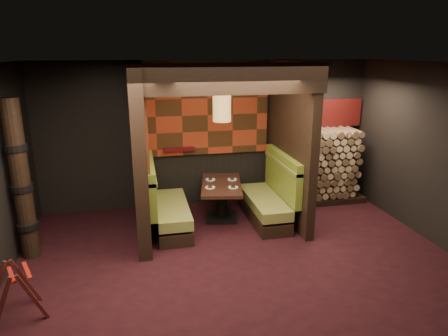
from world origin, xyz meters
TOP-DOWN VIEW (x-y plane):
  - floor at (0.00, 0.00)m, footprint 6.50×5.50m
  - ceiling at (0.00, 0.00)m, footprint 6.50×5.50m
  - wall_back at (0.00, 2.76)m, footprint 6.50×0.02m
  - wall_front at (0.00, -2.76)m, footprint 6.50×0.02m
  - partition_left at (-1.35, 1.65)m, footprint 0.20×2.20m
  - partition_right at (1.30, 1.70)m, footprint 0.15×2.10m
  - header_beam at (-0.02, 0.70)m, footprint 2.85×0.18m
  - tapa_back_panel at (-0.02, 2.71)m, footprint 2.40×0.06m
  - tapa_side_panel at (-1.23, 1.82)m, footprint 0.04×1.85m
  - lacquer_shelf at (-0.60, 2.65)m, footprint 0.60×0.12m
  - booth_bench_left at (-0.96, 1.65)m, footprint 0.68×1.60m
  - booth_bench_right at (0.93, 1.65)m, footprint 0.68×1.60m
  - dining_table at (0.07, 1.86)m, footprint 0.94×1.41m
  - place_settings at (0.07, 1.86)m, footprint 0.66×0.69m
  - pendant_lamp at (0.07, 1.81)m, footprint 0.31×0.31m
  - luggage_rack at (-2.86, -0.45)m, footprint 0.76×0.66m
  - totem_column at (-3.05, 1.10)m, footprint 0.31×0.31m
  - firewood_stack at (2.29, 2.35)m, footprint 1.73×0.70m
  - mosaic_header at (2.29, 2.68)m, footprint 1.83×0.10m
  - bay_front_post at (1.39, 1.96)m, footprint 0.08×0.08m

SIDE VIEW (x-z plane):
  - floor at x=0.00m, z-range -0.02..0.00m
  - luggage_rack at x=-2.86m, z-range 0.00..0.70m
  - booth_bench_left at x=-0.96m, z-range -0.17..0.97m
  - booth_bench_right at x=0.93m, z-range -0.17..0.97m
  - dining_table at x=0.07m, z-range 0.11..0.80m
  - place_settings at x=0.07m, z-range 0.68..0.71m
  - firewood_stack at x=2.29m, z-range 0.00..1.50m
  - lacquer_shelf at x=-0.60m, z-range 1.15..1.21m
  - totem_column at x=-3.05m, z-range -0.01..2.39m
  - wall_back at x=0.00m, z-range 0.00..2.85m
  - wall_front at x=0.00m, z-range 0.00..2.85m
  - partition_left at x=-1.35m, z-range 0.00..2.85m
  - partition_right at x=1.30m, z-range 0.00..2.85m
  - bay_front_post at x=1.39m, z-range 0.00..2.85m
  - mosaic_header at x=2.29m, z-range 1.50..2.06m
  - tapa_back_panel at x=-0.02m, z-range 1.04..2.60m
  - tapa_side_panel at x=-1.23m, z-range 1.12..2.58m
  - pendant_lamp at x=0.07m, z-range 1.56..2.57m
  - header_beam at x=-0.02m, z-range 2.41..2.85m
  - ceiling at x=0.00m, z-range 2.85..2.87m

